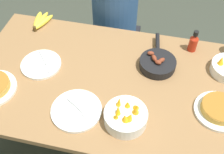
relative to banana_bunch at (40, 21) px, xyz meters
The scene contains 10 objects.
ground_plane 0.98m from the banana_bunch, 33.59° to the right, with size 14.00×14.00×0.00m, color #383D33.
dining_table 0.68m from the banana_bunch, 33.59° to the right, with size 1.55×0.86×0.70m.
banana_bunch is the anchor object (origin of this frame).
skillet 0.81m from the banana_bunch, 15.25° to the right, with size 0.20×0.34×0.08m.
frittata_plate_center 1.20m from the banana_bunch, 22.14° to the right, with size 0.24×0.24×0.05m.
empty_plate_near_front 0.74m from the banana_bunch, 54.27° to the right, with size 0.25×0.25×0.02m.
empty_plate_far_left 0.38m from the banana_bunch, 67.38° to the right, with size 0.22×0.22×0.02m.
fruit_bowl_mango 0.91m from the banana_bunch, 41.71° to the right, with size 0.20×0.20×0.12m.
hot_sauce_bottle 0.96m from the banana_bunch, ahead, with size 0.05×0.05×0.14m.
person_figure 0.57m from the banana_bunch, 33.75° to the left, with size 0.35×0.35×1.16m.
Camera 1 is at (0.21, -0.94, 1.85)m, focal length 45.00 mm.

